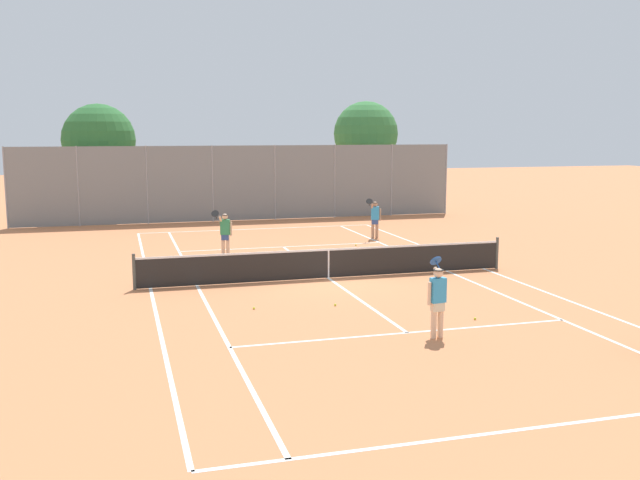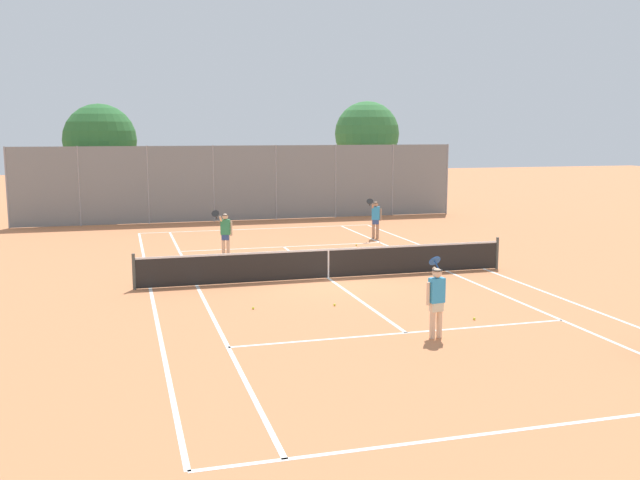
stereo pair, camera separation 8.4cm
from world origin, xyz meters
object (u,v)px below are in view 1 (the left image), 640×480
(player_near_side, at_px, (437,297))
(loose_tennis_ball_4, at_px, (254,308))
(loose_tennis_ball_0, at_px, (475,319))
(loose_tennis_ball_1, at_px, (335,305))
(loose_tennis_ball_3, at_px, (389,262))
(loose_tennis_ball_2, at_px, (356,245))
(tennis_net, at_px, (329,262))
(player_far_right, at_px, (375,217))
(tree_behind_left, at_px, (99,142))
(tree_behind_right, at_px, (366,136))
(player_far_left, at_px, (225,232))

(player_near_side, xyz_separation_m, loose_tennis_ball_4, (-3.50, 3.66, -0.89))
(loose_tennis_ball_0, xyz_separation_m, loose_tennis_ball_4, (-5.07, 2.53, 0.00))
(loose_tennis_ball_1, xyz_separation_m, loose_tennis_ball_3, (3.64, 5.37, 0.00))
(player_near_side, relative_size, loose_tennis_ball_2, 26.88)
(tennis_net, bearing_deg, loose_tennis_ball_1, -103.71)
(player_near_side, relative_size, player_far_right, 1.00)
(loose_tennis_ball_4, height_order, tree_behind_left, tree_behind_left)
(player_far_right, distance_m, tree_behind_left, 15.78)
(player_near_side, bearing_deg, tree_behind_right, 74.03)
(tree_behind_right, bearing_deg, player_far_right, -107.36)
(player_far_right, xyz_separation_m, loose_tennis_ball_2, (-1.45, -1.72, -0.89))
(player_near_side, bearing_deg, player_far_left, 104.50)
(player_far_left, height_order, player_far_right, same)
(player_near_side, relative_size, loose_tennis_ball_1, 26.88)
(loose_tennis_ball_0, distance_m, tree_behind_right, 25.50)
(tennis_net, height_order, loose_tennis_ball_2, tennis_net)
(loose_tennis_ball_1, height_order, loose_tennis_ball_4, same)
(tennis_net, xyz_separation_m, player_far_left, (-2.55, 4.85, 0.42))
(loose_tennis_ball_0, xyz_separation_m, loose_tennis_ball_3, (0.73, 7.67, 0.00))
(player_near_side, distance_m, loose_tennis_ball_2, 13.03)
(player_near_side, height_order, loose_tennis_ball_0, player_near_side)
(loose_tennis_ball_0, height_order, loose_tennis_ball_4, same)
(loose_tennis_ball_1, xyz_separation_m, loose_tennis_ball_4, (-2.15, 0.23, 0.00))
(loose_tennis_ball_3, bearing_deg, tree_behind_left, 121.66)
(loose_tennis_ball_4, relative_size, tree_behind_left, 0.01)
(tennis_net, relative_size, loose_tennis_ball_2, 181.82)
(player_far_left, xyz_separation_m, tree_behind_right, (10.37, 13.82, 3.40))
(player_near_side, distance_m, loose_tennis_ball_0, 2.13)
(loose_tennis_ball_2, distance_m, tree_behind_right, 14.39)
(tennis_net, height_order, loose_tennis_ball_4, tennis_net)
(player_far_right, xyz_separation_m, loose_tennis_ball_1, (-5.20, -11.07, -0.89))
(player_near_side, distance_m, player_far_left, 12.16)
(player_near_side, bearing_deg, loose_tennis_ball_1, 111.46)
(loose_tennis_ball_3, bearing_deg, loose_tennis_ball_1, -124.15)
(loose_tennis_ball_1, xyz_separation_m, tree_behind_right, (8.67, 22.17, 4.29))
(tennis_net, distance_m, loose_tennis_ball_1, 3.64)
(loose_tennis_ball_1, xyz_separation_m, loose_tennis_ball_2, (3.75, 9.35, 0.00))
(loose_tennis_ball_2, relative_size, tree_behind_left, 0.01)
(loose_tennis_ball_2, bearing_deg, player_far_right, 49.98)
(tennis_net, distance_m, player_far_left, 5.50)
(player_near_side, bearing_deg, tree_behind_left, 107.03)
(loose_tennis_ball_1, distance_m, loose_tennis_ball_4, 2.17)
(loose_tennis_ball_1, relative_size, tree_behind_right, 0.01)
(player_near_side, xyz_separation_m, player_far_right, (3.86, 14.50, 0.00))
(loose_tennis_ball_0, relative_size, loose_tennis_ball_2, 1.00)
(player_far_right, xyz_separation_m, loose_tennis_ball_0, (-2.29, -13.37, -0.89))
(tennis_net, xyz_separation_m, loose_tennis_ball_1, (-0.85, -3.50, -0.48))
(player_far_right, distance_m, tree_behind_right, 12.12)
(loose_tennis_ball_0, height_order, loose_tennis_ball_3, same)
(tree_behind_right, bearing_deg, loose_tennis_ball_1, -111.36)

